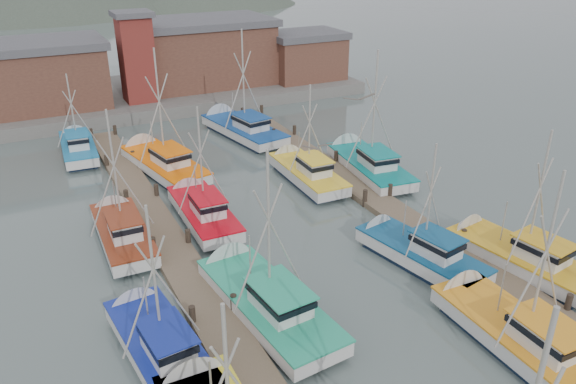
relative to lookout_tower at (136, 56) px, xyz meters
name	(u,v)px	position (x,y,z in m)	size (l,w,h in m)	color
ground	(323,265)	(2.00, -33.00, -5.55)	(260.00, 260.00, 0.00)	#4B5A57
dock_left	(177,257)	(-5.00, -28.96, -5.34)	(2.30, 46.00, 1.50)	brown
dock_right	(386,206)	(9.00, -28.96, -5.34)	(2.30, 46.00, 1.50)	brown
quay	(152,94)	(2.00, 4.00, -4.95)	(44.00, 16.00, 1.20)	slate
shed_left	(37,74)	(-9.00, 2.00, -1.21)	(12.72, 8.48, 6.20)	brown
shed_center	(203,51)	(8.00, 4.00, -0.86)	(14.84, 9.54, 6.90)	brown
shed_right	(305,55)	(19.00, 1.00, -1.71)	(8.48, 6.36, 5.20)	brown
lookout_tower	(136,56)	(0.00, 0.00, 0.00)	(3.60, 3.60, 8.50)	maroon
boat_1	(513,332)	(6.14, -42.31, -4.87)	(3.78, 9.34, 9.37)	#101F38
boat_4	(262,298)	(-2.63, -35.14, -4.87)	(3.96, 9.99, 9.32)	#101F38
boat_5	(414,251)	(6.60, -34.90, -4.87)	(3.95, 8.48, 7.70)	#101F38
boat_6	(158,342)	(-7.88, -36.06, -4.87)	(3.36, 8.53, 8.09)	#101F38
boat_7	(514,254)	(11.17, -37.62, -4.87)	(3.99, 9.00, 8.64)	#101F38
boat_8	(201,210)	(-2.19, -24.97, -4.87)	(3.28, 8.39, 8.17)	#101F38
boat_9	(305,171)	(6.51, -22.37, -4.87)	(3.21, 8.57, 7.91)	#101F38
boat_10	(122,231)	(-7.21, -25.45, -4.87)	(3.58, 8.32, 8.80)	#101F38
boat_11	(366,163)	(11.37, -23.06, -4.86)	(4.11, 9.85, 10.12)	#101F38
boat_12	(161,162)	(-2.34, -15.88, -4.87)	(4.81, 10.17, 10.19)	#101F38
boat_13	(240,128)	(6.11, -11.02, -4.87)	(4.81, 10.58, 10.28)	#101F38
boat_14	(78,147)	(-7.46, -9.58, -4.87)	(3.04, 8.09, 7.34)	#101F38
gull_near	(359,98)	(1.45, -36.39, 4.65)	(1.54, 0.60, 0.24)	gray
gull_far	(317,147)	(1.03, -33.74, 1.70)	(1.49, 0.65, 0.24)	gray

